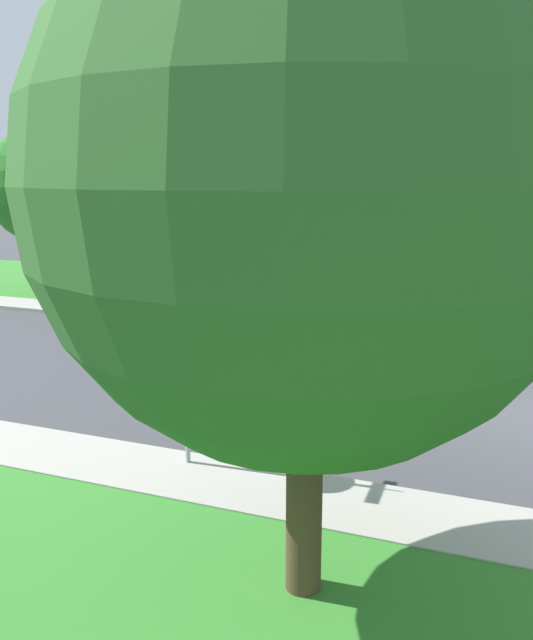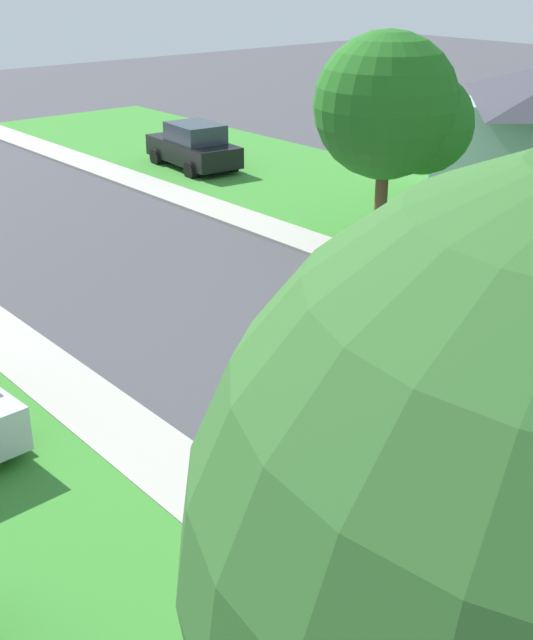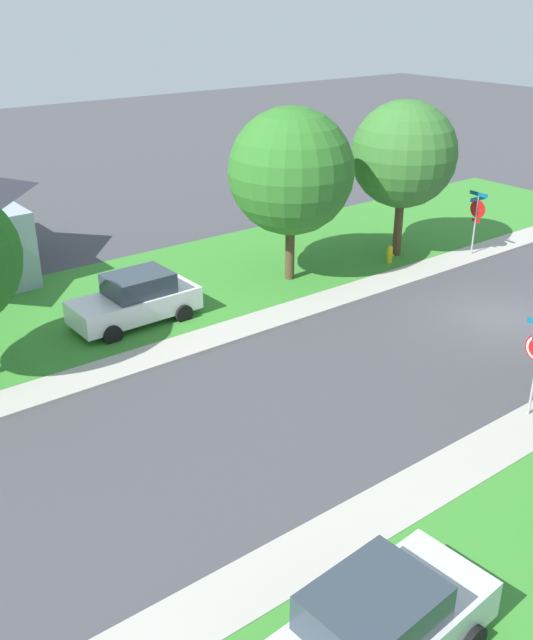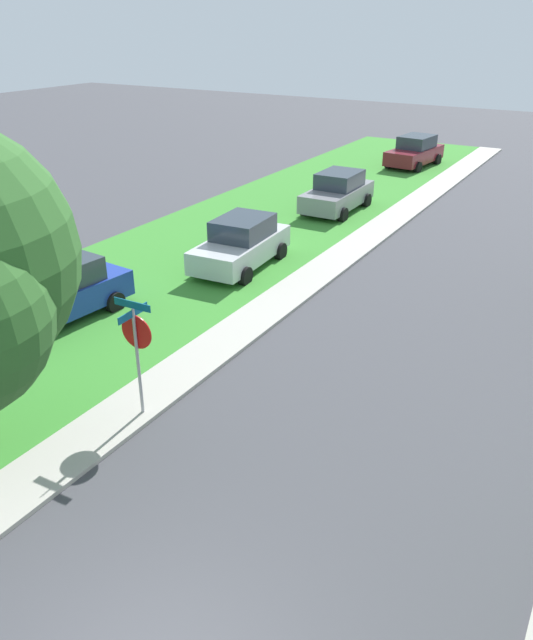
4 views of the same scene
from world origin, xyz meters
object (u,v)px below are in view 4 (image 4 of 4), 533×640
(car_grey_across_road, at_px, (338,192))
(stop_sign_far_corner, at_px, (137,339))
(car_maroon_behind_trees, at_px, (415,152))
(car_blue_driveway_right, at_px, (57,292))
(car_silver_near_corner, at_px, (241,244))

(car_grey_across_road, bearing_deg, stop_sign_far_corner, -79.79)
(car_maroon_behind_trees, relative_size, car_blue_driveway_right, 1.01)
(car_maroon_behind_trees, xyz_separation_m, car_silver_near_corner, (0.05, -18.69, 0.00))
(stop_sign_far_corner, height_order, car_grey_across_road, stop_sign_far_corner)
(car_blue_driveway_right, height_order, car_grey_across_road, same)
(stop_sign_far_corner, height_order, car_maroon_behind_trees, stop_sign_far_corner)
(stop_sign_far_corner, relative_size, car_silver_near_corner, 0.63)
(stop_sign_far_corner, bearing_deg, car_silver_near_corner, 108.90)
(car_maroon_behind_trees, height_order, car_silver_near_corner, same)
(stop_sign_far_corner, xyz_separation_m, car_grey_across_road, (-3.02, 16.77, -1.01))
(stop_sign_far_corner, bearing_deg, car_grey_across_road, 100.21)
(stop_sign_far_corner, xyz_separation_m, car_silver_near_corner, (-2.99, 8.74, -1.01))
(car_maroon_behind_trees, bearing_deg, stop_sign_far_corner, -83.68)
(car_blue_driveway_right, height_order, car_silver_near_corner, same)
(car_maroon_behind_trees, distance_m, car_silver_near_corner, 18.69)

